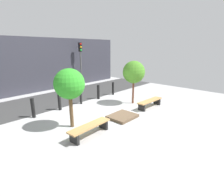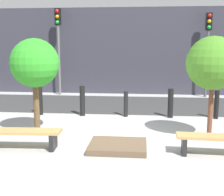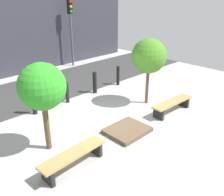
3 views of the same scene
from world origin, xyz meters
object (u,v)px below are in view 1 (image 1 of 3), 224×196
tree_behind_right_bench (134,72)px  bollard_far_left (33,108)px  bollard_left (59,101)px  traffic_light_mid_west (81,57)px  planter_bed (122,116)px  bollard_far_right (113,88)px  tree_behind_left_bench (69,84)px  bollard_right (98,92)px  bench_right (150,102)px  bench_left (90,128)px  bollard_center (81,97)px

tree_behind_right_bench → bollard_far_left: size_ratio=2.63×
bollard_far_left → bollard_left: bollard_left is taller
bollard_left → traffic_light_mid_west: traffic_light_mid_west is taller
planter_bed → tree_behind_right_bench: 3.21m
bollard_far_right → traffic_light_mid_west: bearing=83.8°
tree_behind_left_bench → bollard_right: (3.86, 2.35, -1.46)m
bench_right → bollard_right: bearing=105.9°
bench_left → tree_behind_right_bench: (4.68, 1.24, 1.66)m
bench_left → bollard_left: 3.69m
bollard_far_right → bollard_center: bearing=180.0°
planter_bed → tree_behind_right_bench: size_ratio=0.51×
bollard_right → planter_bed: bearing=-114.1°
planter_bed → bollard_far_left: bollard_far_left is taller
bench_right → traffic_light_mid_west: 8.39m
tree_behind_right_bench → planter_bed: bearing=-156.0°
traffic_light_mid_west → bollard_far_right: bearing=-96.2°
bollard_left → traffic_light_mid_west: size_ratio=0.27×
bench_left → bollard_center: bollard_center is taller
tree_behind_left_bench → traffic_light_mid_west: bearing=49.0°
bollard_center → bollard_far_right: bearing=0.0°
bench_right → bollard_far_left: bollard_far_left is taller
bench_right → bollard_left: bollard_left is taller
bench_left → bench_right: bearing=-3.0°
bench_right → bollard_far_right: size_ratio=2.07×
tree_behind_right_bench → tree_behind_left_bench: bearing=-180.0°
bollard_far_left → tree_behind_right_bench: bearing=-23.6°
bollard_far_left → bollard_right: bollard_far_left is taller
tree_behind_left_bench → bollard_far_right: size_ratio=2.75×
tree_behind_left_bench → planter_bed: bearing=-24.0°
bench_left → bollard_center: bearing=53.9°
planter_bed → bollard_far_right: bollard_far_right is taller
tree_behind_left_bench → traffic_light_mid_west: size_ratio=0.68×
bench_left → bollard_far_left: (-0.70, 3.60, 0.17)m
bollard_far_right → bench_right: bearing=-101.0°
tree_behind_right_bench → bollard_center: tree_behind_right_bench is taller
tree_behind_left_bench → bench_right: bearing=-14.9°
bollard_far_left → bollard_right: bearing=0.0°
bollard_far_right → bollard_left: bearing=180.0°
bollard_left → traffic_light_mid_west: 7.00m
tree_behind_left_bench → bollard_right: size_ratio=2.66×
bench_right → traffic_light_mid_west: (1.17, 7.97, 2.33)m
bollard_far_right → bollard_right: bearing=180.0°
bench_right → traffic_light_mid_west: size_ratio=0.51×
tree_behind_left_bench → tree_behind_right_bench: (4.68, 0.00, 0.04)m
bollard_far_right → tree_behind_right_bench: bearing=-106.5°
tree_behind_left_bench → tree_behind_right_bench: bearing=0.0°
bench_left → bollard_left: size_ratio=1.90×
tree_behind_left_bench → bollard_far_right: tree_behind_left_bench is taller
bollard_left → bench_left: bearing=-102.9°
tree_behind_left_bench → tree_behind_right_bench: tree_behind_right_bench is taller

